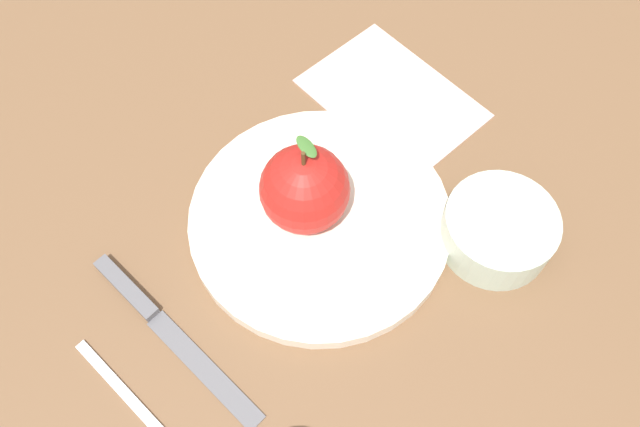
# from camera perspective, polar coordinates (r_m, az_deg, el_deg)

# --- Properties ---
(ground_plane) EXTENTS (2.40, 2.40, 0.00)m
(ground_plane) POSITION_cam_1_polar(r_m,az_deg,el_deg) (0.61, -3.14, -2.36)
(ground_plane) COLOR brown
(dinner_plate) EXTENTS (0.25, 0.25, 0.02)m
(dinner_plate) POSITION_cam_1_polar(r_m,az_deg,el_deg) (0.61, -0.00, -0.49)
(dinner_plate) COLOR silver
(dinner_plate) RESTS_ON ground_plane
(apple) EXTENTS (0.08, 0.08, 0.10)m
(apple) POSITION_cam_1_polar(r_m,az_deg,el_deg) (0.57, -1.39, 2.19)
(apple) COLOR #B21E19
(apple) RESTS_ON dinner_plate
(side_bowl) EXTENTS (0.10, 0.10, 0.04)m
(side_bowl) POSITION_cam_1_polar(r_m,az_deg,el_deg) (0.61, 15.78, -1.25)
(side_bowl) COLOR #B2C6B2
(side_bowl) RESTS_ON ground_plane
(knife) EXTENTS (0.12, 0.19, 0.01)m
(knife) POSITION_cam_1_polar(r_m,az_deg,el_deg) (0.59, -14.19, -9.46)
(knife) COLOR #59595E
(knife) RESTS_ON ground_plane
(linen_napkin) EXTENTS (0.21, 0.22, 0.00)m
(linen_napkin) POSITION_cam_1_polar(r_m,az_deg,el_deg) (0.70, 6.46, 10.31)
(linen_napkin) COLOR beige
(linen_napkin) RESTS_ON ground_plane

